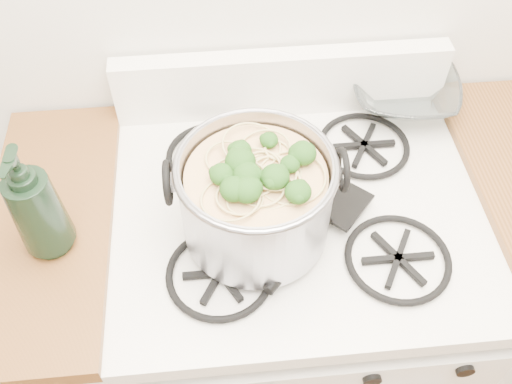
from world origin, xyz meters
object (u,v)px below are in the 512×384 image
at_px(gas_range, 288,313).
at_px(bottle, 33,202).
at_px(stock_pot, 256,198).
at_px(glass_bowl, 403,96).
at_px(spatula, 342,201).

distance_m(gas_range, bottle, 0.78).
relative_size(gas_range, stock_pot, 2.89).
bearing_deg(bottle, glass_bowl, 26.66).
bearing_deg(glass_bowl, gas_range, -135.82).
height_order(glass_bowl, bottle, bottle).
height_order(gas_range, stock_pot, stock_pot).
height_order(gas_range, glass_bowl, glass_bowl).
xyz_separation_m(spatula, bottle, (-0.57, -0.04, 0.11)).
xyz_separation_m(gas_range, spatula, (0.08, -0.02, 0.50)).
distance_m(stock_pot, bottle, 0.39).
distance_m(gas_range, stock_pot, 0.59).
bearing_deg(glass_bowl, bottle, -156.79).
bearing_deg(gas_range, spatula, -10.68).
bearing_deg(bottle, gas_range, 9.62).
distance_m(stock_pot, spatula, 0.20).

